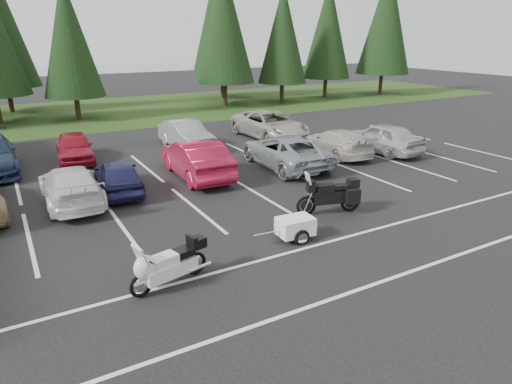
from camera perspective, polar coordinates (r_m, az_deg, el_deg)
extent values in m
plane|color=black|center=(15.36, -7.76, -3.63)|extent=(120.00, 120.00, 0.00)
cube|color=#233B13|center=(38.01, -21.84, 8.98)|extent=(80.00, 16.00, 0.01)
cube|color=slate|center=(69.06, -22.61, 12.98)|extent=(70.00, 50.00, 0.02)
cube|color=silver|center=(17.10, -10.31, -1.32)|extent=(32.00, 16.00, 0.01)
cylinder|color=#332316|center=(35.50, -21.46, 10.23)|extent=(0.36, 0.36, 2.26)
cone|color=black|center=(35.17, -22.39, 17.48)|extent=(4.14, 4.14, 7.99)
cylinder|color=#332316|center=(39.50, -3.88, 12.61)|extent=(0.36, 0.36, 2.69)
cone|color=black|center=(39.24, -4.06, 20.43)|extent=(4.93, 4.93, 9.52)
cylinder|color=#332316|center=(41.95, 3.25, 12.77)|extent=(0.36, 0.36, 2.33)
cone|color=black|center=(41.68, 3.38, 19.14)|extent=(4.27, 4.27, 8.24)
cylinder|color=#332316|center=(45.77, 8.65, 13.22)|extent=(0.36, 0.36, 2.47)
cone|color=black|center=(45.53, 8.97, 19.42)|extent=(4.53, 4.53, 8.76)
cylinder|color=#332316|center=(48.75, 15.35, 13.35)|extent=(0.36, 0.36, 2.83)
cone|color=black|center=(48.55, 15.97, 19.99)|extent=(5.19, 5.19, 10.03)
cylinder|color=#332316|center=(40.96, -28.45, 10.64)|extent=(0.36, 0.36, 2.71)
cylinder|color=#332316|center=(44.56, -4.24, 13.56)|extent=(0.36, 0.36, 3.00)
cone|color=black|center=(44.36, -4.44, 21.30)|extent=(5.50, 5.50, 10.62)
imported|color=silver|center=(17.91, -22.17, 0.78)|extent=(1.98, 4.74, 1.37)
imported|color=#1D1C47|center=(18.56, -16.89, 1.97)|extent=(1.93, 4.06, 1.34)
imported|color=maroon|center=(19.80, -7.53, 4.18)|extent=(1.98, 5.08, 1.65)
imported|color=gray|center=(21.26, 3.64, 5.13)|extent=(2.77, 5.47, 1.48)
imported|color=#B9B3A9|center=(23.66, 10.04, 6.14)|extent=(2.20, 4.68, 1.32)
imported|color=#ACACB1|center=(24.70, 15.43, 6.56)|extent=(2.22, 4.69, 1.55)
imported|color=maroon|center=(23.84, -21.76, 5.23)|extent=(2.02, 4.21, 1.39)
imported|color=gray|center=(24.95, -8.69, 7.06)|extent=(1.80, 4.53, 1.47)
imported|color=#A7A399|center=(27.23, 1.77, 8.42)|extent=(2.80, 5.77, 1.58)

